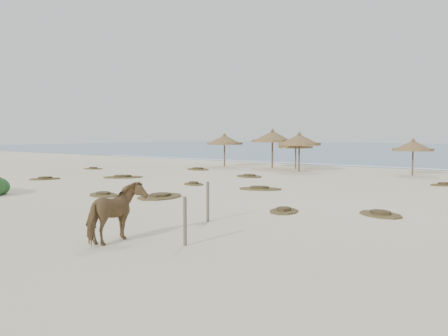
{
  "coord_description": "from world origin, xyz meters",
  "views": [
    {
      "loc": [
        15.26,
        -13.87,
        2.78
      ],
      "look_at": [
        0.01,
        5.0,
        1.08
      ],
      "focal_mm": 40.0,
      "sensor_mm": 36.0,
      "label": 1
    }
  ],
  "objects": [
    {
      "name": "scrub_3",
      "position": [
        1.25,
        6.29,
        0.05
      ],
      "size": [
        2.53,
        2.16,
        0.16
      ],
      "rotation": [
        0.0,
        0.0,
        0.43
      ],
      "color": "brown",
      "rests_on": "ground"
    },
    {
      "name": "fence_post_far",
      "position": [
        5.09,
        -2.1,
        0.63
      ],
      "size": [
        0.12,
        0.12,
        1.26
      ],
      "primitive_type": "cylinder",
      "rotation": [
        0.0,
        0.0,
        -0.38
      ],
      "color": "brown",
      "rests_on": "ground"
    },
    {
      "name": "scrub_2",
      "position": [
        -2.86,
        5.92,
        0.05
      ],
      "size": [
        1.82,
        1.63,
        0.16
      ],
      "rotation": [
        0.0,
        0.0,
        2.61
      ],
      "color": "brown",
      "rests_on": "ground"
    },
    {
      "name": "scrub_4",
      "position": [
        8.89,
        2.43,
        0.05
      ],
      "size": [
        2.16,
        1.98,
        0.16
      ],
      "rotation": [
        0.0,
        0.0,
        2.55
      ],
      "color": "brown",
      "rests_on": "ground"
    },
    {
      "name": "palapa_1",
      "position": [
        -6.61,
        19.29,
        2.47
      ],
      "size": [
        3.88,
        3.88,
        3.18
      ],
      "rotation": [
        0.0,
        0.0,
        0.16
      ],
      "color": "brown",
      "rests_on": "ground"
    },
    {
      "name": "scrub_8",
      "position": [
        -16.79,
        9.67,
        0.05
      ],
      "size": [
        1.85,
        1.52,
        0.16
      ],
      "rotation": [
        0.0,
        0.0,
        0.35
      ],
      "color": "brown",
      "rests_on": "ground"
    },
    {
      "name": "palapa_4",
      "position": [
        4.33,
        19.45,
        1.93
      ],
      "size": [
        3.15,
        3.15,
        2.48
      ],
      "rotation": [
        0.0,
        0.0,
        0.21
      ],
      "color": "brown",
      "rests_on": "ground"
    },
    {
      "name": "scrub_7",
      "position": [
        7.82,
        14.03,
        0.05
      ],
      "size": [
        1.88,
        2.02,
        0.16
      ],
      "rotation": [
        0.0,
        0.0,
        0.96
      ],
      "color": "brown",
      "rests_on": "ground"
    },
    {
      "name": "palapa_2",
      "position": [
        -4.74,
        19.73,
        1.94
      ],
      "size": [
        3.43,
        3.43,
        2.5
      ],
      "rotation": [
        0.0,
        0.0,
        -0.35
      ],
      "color": "brown",
      "rests_on": "ground"
    },
    {
      "name": "palapa_0",
      "position": [
        -10.71,
        18.32,
        2.19
      ],
      "size": [
        3.28,
        3.28,
        2.82
      ],
      "rotation": [
        0.0,
        0.0,
        -0.1
      ],
      "color": "brown",
      "rests_on": "ground"
    },
    {
      "name": "foam_line",
      "position": [
        0.0,
        26.0,
        0.0
      ],
      "size": [
        70.0,
        0.6,
        0.01
      ],
      "primitive_type": "cube",
      "color": "white",
      "rests_on": "ground"
    },
    {
      "name": "scrub_13",
      "position": [
        -3.38,
        11.73,
        0.05
      ],
      "size": [
        2.7,
        2.44,
        0.16
      ],
      "rotation": [
        0.0,
        0.0,
        2.59
      ],
      "color": "brown",
      "rests_on": "ground"
    },
    {
      "name": "scrub_11",
      "position": [
        -2.82,
        -0.08,
        0.05
      ],
      "size": [
        2.19,
        1.89,
        0.16
      ],
      "rotation": [
        0.0,
        0.0,
        2.69
      ],
      "color": "brown",
      "rests_on": "ground"
    },
    {
      "name": "palapa_3",
      "position": [
        -3.17,
        17.58,
        2.26
      ],
      "size": [
        4.08,
        4.08,
        2.92
      ],
      "rotation": [
        0.0,
        0.0,
        0.4
      ],
      "color": "brown",
      "rests_on": "ground"
    },
    {
      "name": "scrub_9",
      "position": [
        -0.39,
        1.07,
        0.05
      ],
      "size": [
        2.43,
        3.01,
        0.16
      ],
      "rotation": [
        0.0,
        0.0,
        1.89
      ],
      "color": "brown",
      "rests_on": "ground"
    },
    {
      "name": "scrub_6",
      "position": [
        -10.12,
        14.33,
        0.05
      ],
      "size": [
        2.85,
        2.49,
        0.16
      ],
      "rotation": [
        0.0,
        0.0,
        2.67
      ],
      "color": "brown",
      "rests_on": "ground"
    },
    {
      "name": "fence_post_near",
      "position": [
        6.86,
        -5.01,
        0.61
      ],
      "size": [
        0.09,
        0.09,
        1.21
      ],
      "primitive_type": "cylinder",
      "rotation": [
        0.0,
        0.0,
        0.01
      ],
      "color": "brown",
      "rests_on": "ground"
    },
    {
      "name": "scrub_1",
      "position": [
        -9.17,
        6.28,
        0.05
      ],
      "size": [
        2.86,
        2.94,
        0.16
      ],
      "rotation": [
        0.0,
        0.0,
        0.85
      ],
      "color": "brown",
      "rests_on": "ground"
    },
    {
      "name": "horse",
      "position": [
        5.23,
        -5.84,
        0.76
      ],
      "size": [
        1.24,
        1.94,
        1.52
      ],
      "primitive_type": "imported",
      "rotation": [
        0.0,
        0.0,
        3.39
      ],
      "color": "brown",
      "rests_on": "ground"
    },
    {
      "name": "scrub_0",
      "position": [
        -11.9,
        2.58,
        0.05
      ],
      "size": [
        1.81,
        2.17,
        0.16
      ],
      "rotation": [
        0.0,
        0.0,
        1.19
      ],
      "color": "brown",
      "rests_on": "ground"
    },
    {
      "name": "scrub_12",
      "position": [
        5.95,
        1.0,
        0.05
      ],
      "size": [
        1.5,
        1.79,
        0.16
      ],
      "rotation": [
        0.0,
        0.0,
        1.96
      ],
      "color": "brown",
      "rests_on": "ground"
    },
    {
      "name": "ground",
      "position": [
        0.0,
        0.0,
        0.0
      ],
      "size": [
        160.0,
        160.0,
        0.0
      ],
      "primitive_type": "plane",
      "color": "beige",
      "rests_on": "ground"
    }
  ]
}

